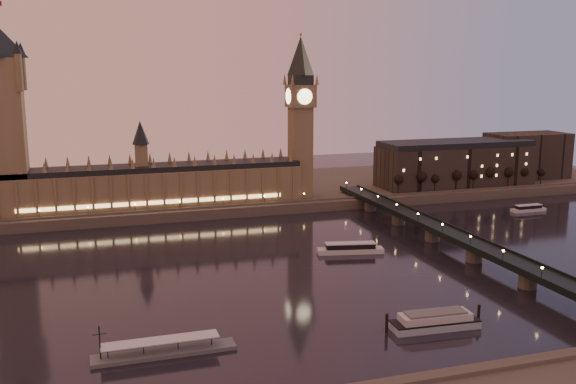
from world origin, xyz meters
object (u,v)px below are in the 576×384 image
at_px(cruise_boat_a, 350,248).
at_px(moored_barge, 435,321).
at_px(cruise_boat_b, 528,208).
at_px(pontoon_pier, 164,351).

bearing_deg(cruise_boat_a, moored_barge, -83.19).
xyz_separation_m(cruise_boat_a, cruise_boat_b, (142.62, 50.53, -0.39)).
bearing_deg(cruise_boat_a, pontoon_pier, -127.51).
distance_m(cruise_boat_a, pontoon_pier, 132.23).
height_order(cruise_boat_b, moored_barge, moored_barge).
xyz_separation_m(moored_barge, pontoon_pier, (-92.06, 7.75, -1.48)).
height_order(cruise_boat_b, pontoon_pier, pontoon_pier).
bearing_deg(pontoon_pier, moored_barge, -4.81).
relative_size(cruise_boat_a, pontoon_pier, 0.73).
distance_m(cruise_boat_a, cruise_boat_b, 151.31).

